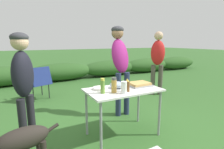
% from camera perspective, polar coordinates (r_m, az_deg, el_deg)
% --- Properties ---
extents(ground_plane, '(60.00, 60.00, 0.00)m').
position_cam_1_polar(ground_plane, '(2.91, 3.48, -18.95)').
color(ground_plane, '#336028').
extents(shrub_hedge, '(14.40, 0.90, 0.65)m').
position_cam_1_polar(shrub_hedge, '(6.80, -16.16, 0.89)').
color(shrub_hedge, '#2D5623').
rests_on(shrub_hedge, ground).
extents(folding_table, '(1.10, 0.64, 0.74)m').
position_cam_1_polar(folding_table, '(2.64, 3.64, -6.36)').
color(folding_table, silver).
rests_on(folding_table, ground).
extents(food_tray, '(0.36, 0.28, 0.06)m').
position_cam_1_polar(food_tray, '(2.83, 8.92, -3.14)').
color(food_tray, '#9E9EA3').
rests_on(food_tray, folding_table).
extents(plate_stack, '(0.23, 0.23, 0.03)m').
position_cam_1_polar(plate_stack, '(2.61, -3.91, -4.49)').
color(plate_stack, white).
rests_on(plate_stack, folding_table).
extents(mixing_bowl, '(0.22, 0.22, 0.10)m').
position_cam_1_polar(mixing_bowl, '(2.67, 1.69, -3.36)').
color(mixing_bowl, '#99B2CC').
rests_on(mixing_bowl, folding_table).
extents(paper_cup_stack, '(0.08, 0.08, 0.17)m').
position_cam_1_polar(paper_cup_stack, '(2.38, 3.92, -4.25)').
color(paper_cup_stack, white).
rests_on(paper_cup_stack, folding_table).
extents(spice_jar, '(0.07, 0.07, 0.21)m').
position_cam_1_polar(spice_jar, '(2.42, 0.67, -3.52)').
color(spice_jar, '#B2893D').
rests_on(spice_jar, folding_table).
extents(beer_bottle, '(0.07, 0.07, 0.19)m').
position_cam_1_polar(beer_bottle, '(2.48, 4.98, -3.52)').
color(beer_bottle, brown).
rests_on(beer_bottle, folding_table).
extents(relish_jar, '(0.06, 0.06, 0.21)m').
position_cam_1_polar(relish_jar, '(2.38, -3.07, -3.78)').
color(relish_jar, olive).
rests_on(relish_jar, folding_table).
extents(standing_person_in_navy_coat, '(0.38, 0.51, 1.74)m').
position_cam_1_polar(standing_person_in_navy_coat, '(3.42, 2.61, 5.43)').
color(standing_person_in_navy_coat, '#232D4C').
rests_on(standing_person_in_navy_coat, ground).
extents(standing_person_in_red_jacket, '(0.45, 0.42, 1.70)m').
position_cam_1_polar(standing_person_in_red_jacket, '(4.83, 14.68, 5.47)').
color(standing_person_in_red_jacket, '#4C473D').
rests_on(standing_person_in_red_jacket, ground).
extents(standing_person_in_olive_jacket, '(0.37, 0.38, 1.55)m').
position_cam_1_polar(standing_person_in_olive_jacket, '(2.47, -27.02, -1.20)').
color(standing_person_in_olive_jacket, black).
rests_on(standing_person_in_olive_jacket, ground).
extents(dog, '(0.82, 0.33, 0.65)m').
position_cam_1_polar(dog, '(2.08, -28.45, -19.18)').
color(dog, '#28231E').
rests_on(dog, ground).
extents(camp_chair_green_behind_table, '(0.63, 0.71, 0.83)m').
position_cam_1_polar(camp_chair_green_behind_table, '(4.69, -22.76, -2.05)').
color(camp_chair_green_behind_table, navy).
rests_on(camp_chair_green_behind_table, ground).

